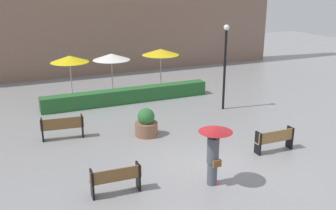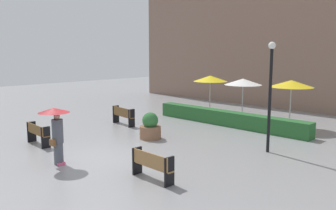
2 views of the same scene
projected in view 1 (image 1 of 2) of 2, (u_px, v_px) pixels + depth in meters
ground_plane at (206, 167)px, 13.56m from camera, size 60.00×60.00×0.00m
bench_far_left at (62, 126)px, 15.81m from camera, size 1.74×0.56×0.94m
bench_near_left at (116, 178)px, 11.68m from camera, size 1.56×0.44×0.89m
bench_near_right at (275, 139)px, 14.65m from camera, size 1.60×0.39×0.88m
pedestrian_with_umbrella at (214, 146)px, 11.97m from camera, size 1.06×1.06×2.00m
planter_pot at (146, 124)px, 16.20m from camera, size 0.96×0.96×1.19m
lamp_post at (225, 59)px, 18.98m from camera, size 0.28×0.28×4.25m
patio_umbrella_yellow at (70, 59)px, 20.75m from camera, size 2.06×2.06×2.42m
patio_umbrella_white at (111, 57)px, 21.68m from camera, size 2.10×2.10×2.36m
patio_umbrella_yellow_far at (161, 52)px, 22.65m from camera, size 2.18×2.18×2.45m
hedge_strip at (128, 96)px, 20.72m from camera, size 9.08×0.70×0.76m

